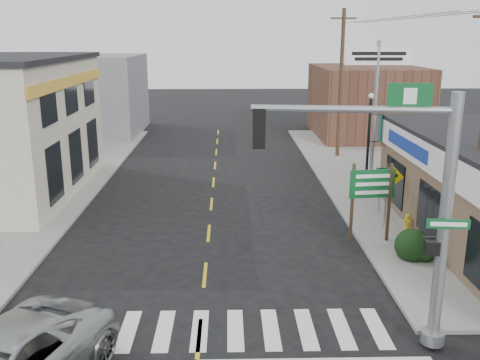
{
  "coord_description": "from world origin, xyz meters",
  "views": [
    {
      "loc": [
        0.82,
        -12.97,
        8.0
      ],
      "look_at": [
        1.26,
        6.15,
        2.8
      ],
      "focal_mm": 40.0,
      "sensor_mm": 36.0,
      "label": 1
    }
  ],
  "objects_px": {
    "lamp_post": "(370,137)",
    "dance_center_sign": "(377,77)",
    "traffic_signal_pole": "(415,197)",
    "utility_pole_far": "(341,82)",
    "guide_sign": "(372,192)",
    "fire_hydrant": "(407,221)"
  },
  "relations": [
    {
      "from": "fire_hydrant",
      "to": "dance_center_sign",
      "type": "distance_m",
      "value": 9.97
    },
    {
      "from": "fire_hydrant",
      "to": "guide_sign",
      "type": "bearing_deg",
      "value": -148.48
    },
    {
      "from": "dance_center_sign",
      "to": "traffic_signal_pole",
      "type": "bearing_deg",
      "value": -98.99
    },
    {
      "from": "lamp_post",
      "to": "fire_hydrant",
      "type": "bearing_deg",
      "value": -86.6
    },
    {
      "from": "utility_pole_far",
      "to": "dance_center_sign",
      "type": "bearing_deg",
      "value": -87.64
    },
    {
      "from": "lamp_post",
      "to": "dance_center_sign",
      "type": "xyz_separation_m",
      "value": [
        1.12,
        3.46,
        2.64
      ]
    },
    {
      "from": "lamp_post",
      "to": "dance_center_sign",
      "type": "height_order",
      "value": "dance_center_sign"
    },
    {
      "from": "traffic_signal_pole",
      "to": "fire_hydrant",
      "type": "distance_m",
      "value": 9.65
    },
    {
      "from": "utility_pole_far",
      "to": "traffic_signal_pole",
      "type": "bearing_deg",
      "value": -101.93
    },
    {
      "from": "fire_hydrant",
      "to": "utility_pole_far",
      "type": "relative_size",
      "value": 0.07
    },
    {
      "from": "lamp_post",
      "to": "traffic_signal_pole",
      "type": "bearing_deg",
      "value": -102.14
    },
    {
      "from": "guide_sign",
      "to": "lamp_post",
      "type": "bearing_deg",
      "value": 70.9
    },
    {
      "from": "traffic_signal_pole",
      "to": "utility_pole_far",
      "type": "distance_m",
      "value": 22.93
    },
    {
      "from": "traffic_signal_pole",
      "to": "dance_center_sign",
      "type": "distance_m",
      "value": 17.34
    },
    {
      "from": "fire_hydrant",
      "to": "utility_pole_far",
      "type": "distance_m",
      "value": 14.98
    },
    {
      "from": "lamp_post",
      "to": "dance_center_sign",
      "type": "relative_size",
      "value": 0.68
    },
    {
      "from": "traffic_signal_pole",
      "to": "utility_pole_far",
      "type": "bearing_deg",
      "value": 89.4
    },
    {
      "from": "dance_center_sign",
      "to": "fire_hydrant",
      "type": "bearing_deg",
      "value": -91.58
    },
    {
      "from": "guide_sign",
      "to": "utility_pole_far",
      "type": "height_order",
      "value": "utility_pole_far"
    },
    {
      "from": "fire_hydrant",
      "to": "dance_center_sign",
      "type": "relative_size",
      "value": 0.09
    },
    {
      "from": "traffic_signal_pole",
      "to": "dance_center_sign",
      "type": "xyz_separation_m",
      "value": [
        3.56,
        16.9,
        1.6
      ]
    },
    {
      "from": "fire_hydrant",
      "to": "utility_pole_far",
      "type": "height_order",
      "value": "utility_pole_far"
    }
  ]
}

